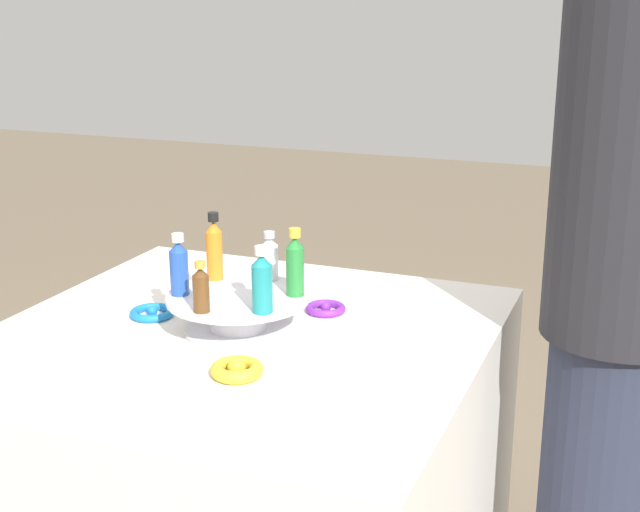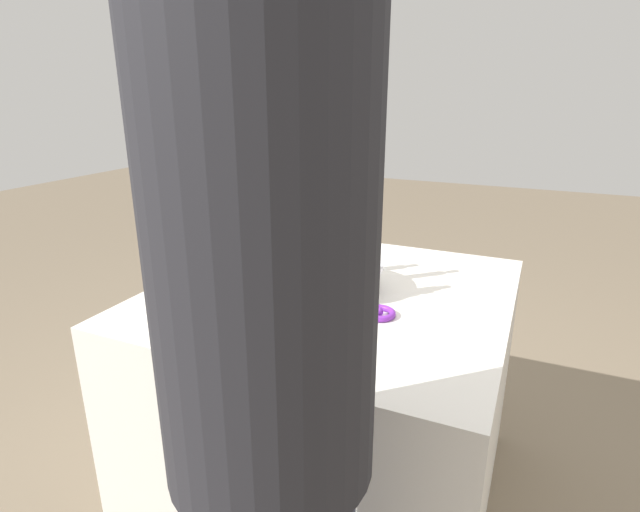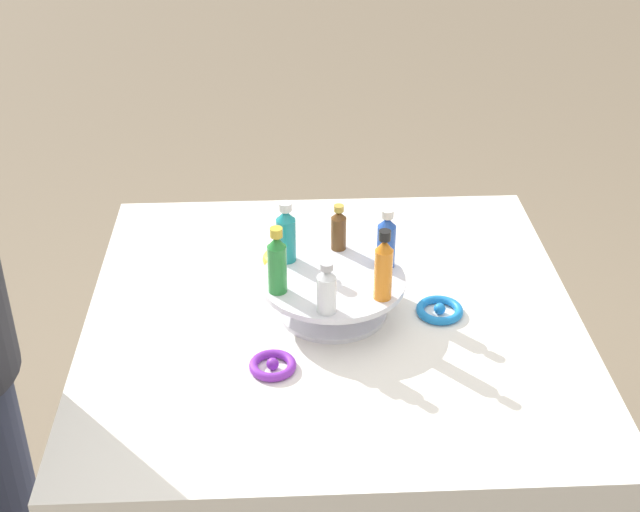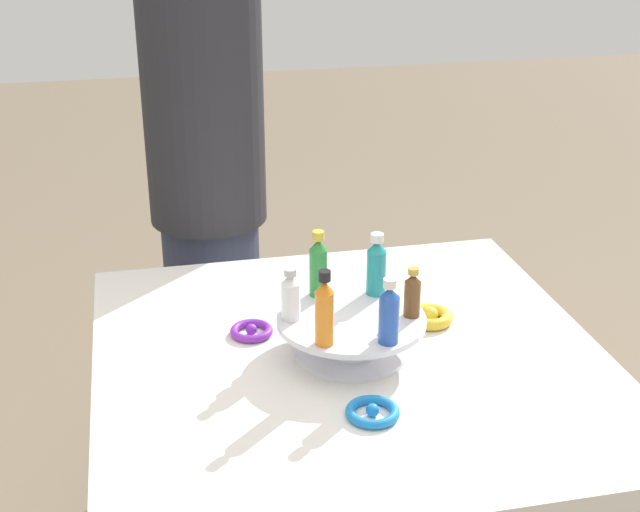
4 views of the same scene
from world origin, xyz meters
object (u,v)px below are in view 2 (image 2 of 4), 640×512
display_stand (333,274)px  ribbon_bow_gold (259,286)px  bottle_green (332,254)px  bottle_clear (370,254)px  bottle_blue (335,232)px  ribbon_bow_purple (379,313)px  person_figure (268,372)px  bottle_orange (368,235)px  bottle_brown (300,241)px  bottle_teal (296,248)px  ribbon_bow_blue (363,265)px

display_stand → ribbon_bow_gold: 0.22m
bottle_green → ribbon_bow_gold: bearing=176.5°
bottle_clear → bottle_blue: size_ratio=0.83×
bottle_blue → ribbon_bow_purple: 0.35m
ribbon_bow_purple → person_figure: bearing=-87.8°
display_stand → ribbon_bow_purple: 0.22m
bottle_orange → ribbon_bow_purple: bottle_orange is taller
bottle_orange → bottle_brown: (-0.19, -0.07, -0.02)m
bottle_clear → person_figure: person_figure is taller
bottle_blue → bottle_teal: (-0.03, -0.20, 0.00)m
bottle_brown → ribbon_bow_blue: bottle_brown is taller
bottle_brown → ribbon_bow_purple: bearing=-25.4°
bottle_orange → ribbon_bow_blue: (-0.06, 0.13, -0.14)m
bottle_teal → ribbon_bow_gold: 0.18m
display_stand → person_figure: person_figure is taller
display_stand → bottle_green: (0.04, -0.11, 0.10)m
ribbon_bow_gold → bottle_green: bearing=-3.5°
bottle_blue → bottle_orange: bearing=-9.1°
bottle_blue → person_figure: person_figure is taller
bottle_clear → display_stand: bearing=170.9°
person_figure → bottle_brown: bearing=7.5°
display_stand → ribbon_bow_gold: (-0.20, -0.09, -0.04)m
display_stand → ribbon_bow_blue: bearing=85.9°
bottle_brown → bottle_green: bearing=-39.1°
bottle_orange → person_figure: (0.13, -0.82, 0.03)m
ribbon_bow_purple → bottle_green: bearing=174.9°
display_stand → ribbon_bow_purple: size_ratio=3.30×
bottle_clear → bottle_orange: 0.12m
display_stand → bottle_teal: 0.15m
bottle_green → bottle_clear: size_ratio=1.32×
bottle_clear → ribbon_bow_blue: 0.28m
display_stand → bottle_orange: bottle_orange is taller
bottle_green → ribbon_bow_gold: size_ratio=1.43×
bottle_orange → bottle_blue: bottle_orange is taller
bottle_clear → bottle_teal: size_ratio=0.80×
bottle_green → ribbon_bow_blue: size_ratio=1.45×
bottle_blue → bottle_teal: bearing=-99.1°
display_stand → bottle_orange: bearing=50.9°
bottle_clear → bottle_teal: bottle_teal is taller
bottle_brown → ribbon_bow_purple: 0.35m
bottle_brown → ribbon_bow_blue: 0.27m
bottle_teal → ribbon_bow_purple: size_ratio=1.49×
bottle_green → bottle_brown: (-0.16, 0.13, -0.02)m
bottle_orange → person_figure: bearing=-81.0°
ribbon_bow_purple → bottle_orange: bearing=116.5°
display_stand → bottle_orange: size_ratio=1.99×
bottle_blue → ribbon_bow_blue: size_ratio=1.33×
bottle_teal → ribbon_bow_blue: bottle_teal is taller
bottle_clear → bottle_blue: (-0.16, 0.13, 0.01)m
bottle_orange → bottle_teal: 0.23m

